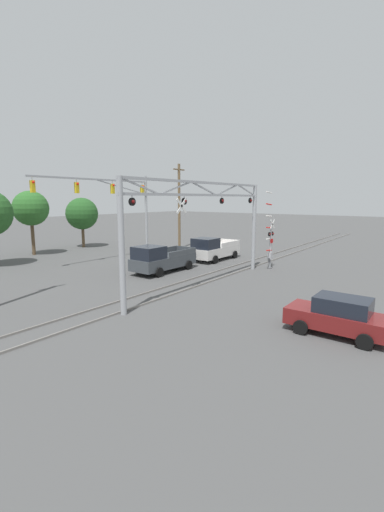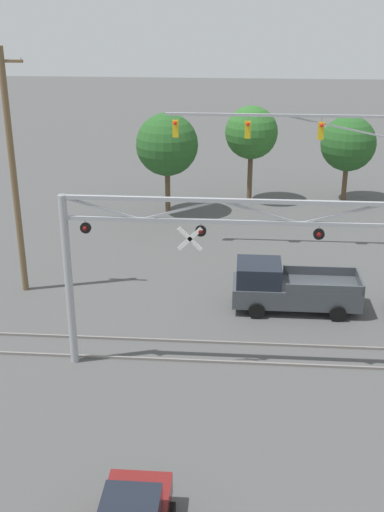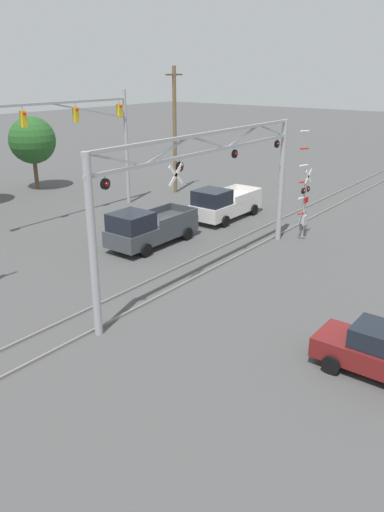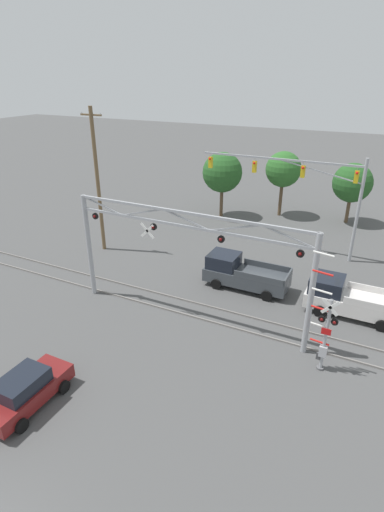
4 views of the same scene
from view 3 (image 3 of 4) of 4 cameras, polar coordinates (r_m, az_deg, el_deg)
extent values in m
cube|color=gray|center=(23.10, 1.24, -2.05)|extent=(80.00, 0.08, 0.10)
cube|color=gray|center=(23.91, -1.53, -1.24)|extent=(80.00, 0.08, 0.10)
cylinder|color=#9EA0A5|center=(17.16, -11.28, 0.82)|extent=(0.29, 0.29, 6.51)
cylinder|color=#9EA0A5|center=(27.47, 10.17, 8.33)|extent=(0.29, 0.29, 6.51)
cube|color=#9EA0A5|center=(21.40, 1.98, 11.88)|extent=(13.67, 0.14, 0.14)
cube|color=#9EA0A5|center=(21.30, 2.00, 13.83)|extent=(13.67, 0.14, 0.14)
cube|color=#9EA0A5|center=(17.32, -8.58, 10.83)|extent=(2.70, 0.08, 0.81)
cube|color=#9EA0A5|center=(19.25, -2.76, 11.99)|extent=(2.70, 0.08, 0.81)
cube|color=#9EA0A5|center=(21.35, 1.99, 12.85)|extent=(2.70, 0.08, 0.81)
cube|color=#9EA0A5|center=(23.56, 5.90, 13.49)|extent=(2.70, 0.08, 0.81)
cube|color=#9EA0A5|center=(25.85, 9.14, 13.97)|extent=(2.70, 0.08, 0.81)
cylinder|color=black|center=(17.06, -9.89, 8.11)|extent=(0.38, 0.10, 0.38)
sphere|color=#590C0C|center=(17.01, -9.72, 8.08)|extent=(0.18, 0.18, 0.18)
cylinder|color=#9EA0A5|center=(17.01, -9.94, 8.90)|extent=(0.04, 0.04, 0.10)
cylinder|color=black|center=(19.90, -1.42, 10.17)|extent=(0.38, 0.10, 0.38)
sphere|color=#590C0C|center=(19.86, -1.26, 10.15)|extent=(0.18, 0.18, 0.18)
cylinder|color=#9EA0A5|center=(19.86, -1.42, 10.85)|extent=(0.04, 0.04, 0.10)
cylinder|color=black|center=(23.07, 4.90, 11.55)|extent=(0.38, 0.10, 0.38)
sphere|color=#590C0C|center=(23.04, 5.05, 11.53)|extent=(0.18, 0.18, 0.18)
cylinder|color=#9EA0A5|center=(23.04, 4.92, 12.14)|extent=(0.04, 0.04, 0.10)
cylinder|color=black|center=(26.46, 9.68, 12.50)|extent=(0.38, 0.10, 0.38)
sphere|color=#590C0C|center=(26.43, 9.82, 12.48)|extent=(0.18, 0.18, 0.18)
cylinder|color=#9EA0A5|center=(26.43, 9.71, 13.01)|extent=(0.04, 0.04, 0.10)
cube|color=white|center=(19.61, -1.85, 9.24)|extent=(0.88, 0.03, 0.88)
cube|color=white|center=(19.61, -1.85, 9.24)|extent=(0.88, 0.03, 0.88)
cylinder|color=black|center=(19.60, -1.79, 9.23)|extent=(0.04, 0.04, 0.02)
cylinder|color=#9EA0A5|center=(28.26, 12.71, 5.73)|extent=(0.16, 0.16, 3.86)
cylinder|color=#59595B|center=(28.78, 12.42, 2.11)|extent=(0.35, 0.35, 0.10)
cube|color=white|center=(27.86, 13.17, 8.83)|extent=(0.78, 0.03, 0.78)
cube|color=white|center=(27.86, 13.17, 8.83)|extent=(0.78, 0.03, 0.78)
cylinder|color=black|center=(27.85, 13.22, 8.82)|extent=(0.04, 0.04, 0.02)
cylinder|color=black|center=(27.82, 12.59, 7.27)|extent=(0.32, 0.09, 0.32)
sphere|color=#590C0C|center=(27.79, 12.70, 7.25)|extent=(0.16, 0.16, 0.16)
cylinder|color=black|center=(28.31, 13.09, 7.46)|extent=(0.32, 0.09, 0.32)
sphere|color=#590C0C|center=(28.29, 13.20, 7.44)|extent=(0.16, 0.16, 0.16)
cube|color=#9EA0A5|center=(28.06, 12.84, 7.37)|extent=(0.64, 0.06, 0.06)
cube|color=red|center=(28.15, 12.94, 6.25)|extent=(0.44, 0.02, 0.32)
cube|color=#B2B2B7|center=(28.49, 12.57, 4.02)|extent=(0.36, 0.28, 0.56)
cylinder|color=red|center=(28.18, 12.45, 4.79)|extent=(0.90, 0.09, 0.17)
cylinder|color=white|center=(27.88, 12.51, 6.51)|extent=(0.90, 0.09, 0.17)
cylinder|color=red|center=(27.61, 12.58, 8.28)|extent=(0.90, 0.09, 0.17)
cylinder|color=white|center=(27.37, 12.65, 10.07)|extent=(0.90, 0.09, 0.17)
cylinder|color=red|center=(27.16, 12.72, 11.89)|extent=(0.90, 0.09, 0.17)
cylinder|color=white|center=(26.97, 12.80, 13.75)|extent=(0.90, 0.09, 0.17)
cube|color=#3F3F42|center=(28.46, 12.39, 3.28)|extent=(0.24, 0.12, 0.36)
cylinder|color=#9EA0A5|center=(35.26, -7.50, 12.12)|extent=(0.24, 0.24, 7.69)
cube|color=#9EA0A5|center=(30.97, -15.97, 16.43)|extent=(12.07, 0.14, 0.14)
cube|color=#9EA0A5|center=(32.91, -11.55, 15.94)|extent=(6.05, 0.08, 1.28)
cylinder|color=#9EA0A5|center=(29.90, -18.84, 15.72)|extent=(0.04, 0.04, 0.30)
cube|color=gold|center=(29.95, -18.71, 14.61)|extent=(0.30, 0.26, 0.87)
sphere|color=red|center=(29.79, -18.59, 15.19)|extent=(0.18, 0.18, 0.18)
cylinder|color=#9EA0A5|center=(32.12, -13.23, 16.52)|extent=(0.04, 0.04, 0.30)
cube|color=gold|center=(32.17, -13.15, 15.48)|extent=(0.30, 0.26, 0.87)
sphere|color=red|center=(32.01, -12.99, 16.02)|extent=(0.18, 0.18, 0.18)
cylinder|color=#9EA0A5|center=(34.59, -8.35, 17.08)|extent=(0.04, 0.04, 0.30)
cube|color=gold|center=(34.63, -8.30, 16.11)|extent=(0.30, 0.26, 0.87)
sphere|color=red|center=(34.49, -8.12, 16.62)|extent=(0.18, 0.18, 0.18)
cube|color=#3D4247|center=(27.01, -4.50, 2.94)|extent=(5.47, 2.04, 0.85)
cube|color=black|center=(25.62, -6.99, 3.92)|extent=(1.91, 1.88, 0.90)
cube|color=#3D4247|center=(26.98, -1.48, 4.38)|extent=(3.16, 0.08, 0.41)
cube|color=#3D4247|center=(28.21, -4.59, 5.04)|extent=(3.16, 0.08, 0.41)
cube|color=#3D4247|center=(28.80, -0.96, 5.43)|extent=(0.10, 1.96, 0.41)
cylinder|color=black|center=(25.30, -5.28, 0.66)|extent=(0.71, 0.24, 0.71)
cylinder|color=black|center=(26.68, -8.56, 1.58)|extent=(0.71, 0.24, 0.71)
cylinder|color=black|center=(27.74, -0.54, 2.56)|extent=(0.71, 0.24, 0.71)
cylinder|color=black|center=(29.00, -3.76, 3.33)|extent=(0.71, 0.24, 0.71)
cube|color=silver|center=(31.87, 3.95, 5.71)|extent=(5.38, 2.04, 0.85)
cube|color=black|center=(30.37, 2.30, 6.70)|extent=(1.88, 1.88, 0.90)
cube|color=silver|center=(32.06, 6.49, 6.88)|extent=(3.10, 0.08, 0.41)
cube|color=silver|center=(33.08, 3.57, 7.40)|extent=(3.10, 0.08, 0.41)
cube|color=silver|center=(33.89, 6.49, 7.63)|extent=(0.10, 1.96, 0.41)
cylinder|color=black|center=(30.09, 3.80, 3.97)|extent=(0.71, 0.24, 0.71)
cylinder|color=black|center=(31.24, 0.65, 4.64)|extent=(0.71, 0.24, 0.71)
cylinder|color=black|center=(32.82, 7.07, 5.27)|extent=(0.71, 0.24, 0.71)
cylinder|color=black|center=(33.87, 4.06, 5.86)|extent=(0.71, 0.24, 0.71)
cube|color=maroon|center=(16.73, 20.70, -10.67)|extent=(1.67, 3.98, 0.67)
cylinder|color=black|center=(16.50, 15.62, -11.86)|extent=(0.24, 0.60, 0.60)
cylinder|color=black|center=(17.89, 17.75, -9.39)|extent=(0.24, 0.60, 0.60)
cylinder|color=brown|center=(38.11, -1.99, 14.02)|extent=(0.28, 0.28, 9.16)
cube|color=brown|center=(37.86, -2.07, 20.01)|extent=(1.80, 0.12, 0.12)
cylinder|color=silver|center=(37.23, -2.93, 20.14)|extent=(0.08, 0.08, 0.12)
cylinder|color=silver|center=(38.49, -1.25, 20.18)|extent=(0.08, 0.08, 0.12)
cylinder|color=brown|center=(41.52, -17.41, 9.05)|extent=(0.32, 0.32, 2.56)
sphere|color=#265623|center=(41.13, -17.79, 12.49)|extent=(3.56, 3.56, 3.56)
camera|label=1|loc=(3.46, -9.72, -67.41)|focal=24.00mm
camera|label=2|loc=(18.76, 69.10, 20.37)|focal=45.00mm
camera|label=4|loc=(26.86, 52.75, 21.91)|focal=28.00mm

